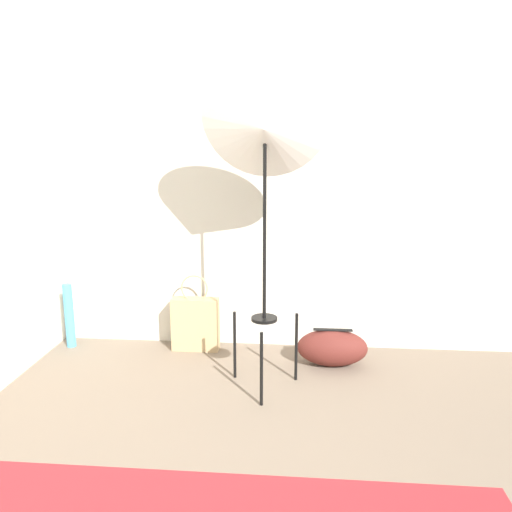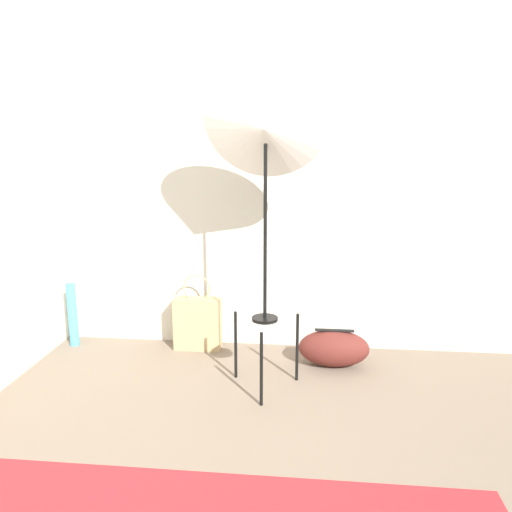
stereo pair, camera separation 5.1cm
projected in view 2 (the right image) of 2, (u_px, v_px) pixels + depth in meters
wall_back at (288, 176)px, 3.63m from camera, size 8.00×0.05×2.60m
photo_umbrella at (266, 124)px, 2.86m from camera, size 0.79×0.50×2.06m
tote_bag at (198, 323)px, 3.77m from camera, size 0.35×0.12×0.58m
duffel_bag at (334, 348)px, 3.49m from camera, size 0.49×0.26×0.27m
paper_roll at (73, 315)px, 3.83m from camera, size 0.07×0.07×0.50m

